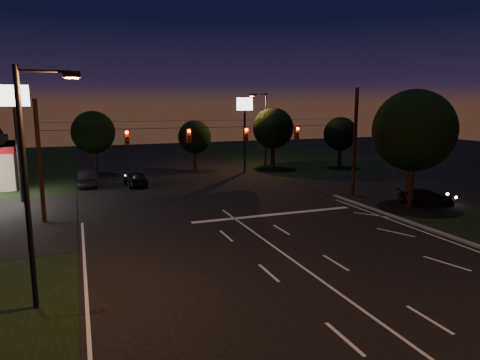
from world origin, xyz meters
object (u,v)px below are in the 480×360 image
tree_right_near (412,131)px  car_cross (427,197)px  utility_pole_right (352,195)px  car_oncoming_a (136,178)px  car_oncoming_b (87,178)px

tree_right_near → car_cross: (1.67, -0.17, -5.06)m
tree_right_near → car_cross: bearing=-5.6°
utility_pole_right → car_oncoming_a: size_ratio=2.08×
utility_pole_right → car_oncoming_b: 24.42m
car_oncoming_a → car_cross: (19.92, -15.93, -0.12)m
car_oncoming_a → utility_pole_right: bearing=143.0°
utility_pole_right → car_cross: (3.20, -5.00, 0.61)m
utility_pole_right → car_cross: size_ratio=2.13×
utility_pole_right → car_oncoming_b: (-21.00, 12.43, 0.77)m
car_oncoming_a → car_oncoming_b: car_oncoming_b is taller
tree_right_near → car_oncoming_b: (-22.53, 17.27, -4.91)m
tree_right_near → car_cross: 5.33m
car_cross → car_oncoming_b: bearing=71.3°
utility_pole_right → car_cross: bearing=-57.4°
car_oncoming_a → car_oncoming_b: 4.54m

